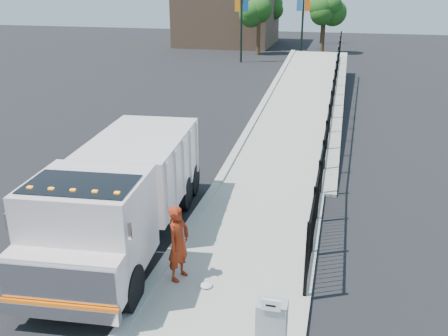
# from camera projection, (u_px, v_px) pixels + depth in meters

# --- Properties ---
(ground) EXTENTS (120.00, 120.00, 0.00)m
(ground) POSITION_uv_depth(u_px,v_px,m) (183.00, 240.00, 13.94)
(ground) COLOR black
(ground) RESTS_ON ground
(sidewalk) EXTENTS (3.55, 12.00, 0.12)m
(sidewalk) POSITION_uv_depth(u_px,v_px,m) (234.00, 288.00, 11.68)
(sidewalk) COLOR #9E998E
(sidewalk) RESTS_ON ground
(curb) EXTENTS (0.30, 12.00, 0.16)m
(curb) POSITION_uv_depth(u_px,v_px,m) (157.00, 276.00, 12.10)
(curb) COLOR #ADAAA3
(curb) RESTS_ON ground
(ramp) EXTENTS (3.95, 24.06, 3.19)m
(ramp) POSITION_uv_depth(u_px,v_px,m) (307.00, 109.00, 28.02)
(ramp) COLOR #9E998E
(ramp) RESTS_ON ground
(iron_fence) EXTENTS (0.10, 28.00, 1.80)m
(iron_fence) POSITION_uv_depth(u_px,v_px,m) (331.00, 112.00, 23.75)
(iron_fence) COLOR black
(iron_fence) RESTS_ON ground
(truck) EXTENTS (3.26, 8.26, 2.76)m
(truck) POSITION_uv_depth(u_px,v_px,m) (121.00, 192.00, 13.22)
(truck) COLOR black
(truck) RESTS_ON ground
(worker) EXTENTS (0.62, 0.78, 1.88)m
(worker) POSITION_uv_depth(u_px,v_px,m) (179.00, 243.00, 11.64)
(worker) COLOR maroon
(worker) RESTS_ON sidewalk
(utility_cabinet) EXTENTS (0.55, 0.40, 1.25)m
(utility_cabinet) POSITION_uv_depth(u_px,v_px,m) (271.00, 331.00, 9.20)
(utility_cabinet) COLOR gray
(utility_cabinet) RESTS_ON sidewalk
(arrow_sign) EXTENTS (0.35, 0.04, 0.22)m
(arrow_sign) POSITION_uv_depth(u_px,v_px,m) (271.00, 305.00, 8.74)
(arrow_sign) COLOR white
(arrow_sign) RESTS_ON utility_cabinet
(debris) EXTENTS (0.29, 0.29, 0.07)m
(debris) POSITION_uv_depth(u_px,v_px,m) (206.00, 285.00, 11.61)
(debris) COLOR silver
(debris) RESTS_ON sidewalk
(light_pole_0) EXTENTS (3.77, 0.22, 8.00)m
(light_pole_0) POSITION_uv_depth(u_px,v_px,m) (245.00, 10.00, 42.06)
(light_pole_0) COLOR black
(light_pole_0) RESTS_ON ground
(light_pole_1) EXTENTS (3.78, 0.22, 8.00)m
(light_pole_1) POSITION_uv_depth(u_px,v_px,m) (300.00, 10.00, 42.97)
(light_pole_1) COLOR black
(light_pole_1) RESTS_ON ground
(light_pole_2) EXTENTS (3.77, 0.22, 8.00)m
(light_pole_2) POSITION_uv_depth(u_px,v_px,m) (265.00, 5.00, 50.54)
(light_pole_2) COLOR black
(light_pole_2) RESTS_ON ground
(light_pole_3) EXTENTS (3.78, 0.22, 8.00)m
(light_pole_3) POSITION_uv_depth(u_px,v_px,m) (320.00, 3.00, 54.76)
(light_pole_3) COLOR black
(light_pole_3) RESTS_ON ground
(tree_0) EXTENTS (2.56, 2.56, 5.28)m
(tree_0) POSITION_uv_depth(u_px,v_px,m) (259.00, 12.00, 46.52)
(tree_0) COLOR #382314
(tree_0) RESTS_ON ground
(tree_1) EXTENTS (2.35, 2.35, 5.18)m
(tree_1) POSITION_uv_depth(u_px,v_px,m) (325.00, 12.00, 47.43)
(tree_1) COLOR #382314
(tree_1) RESTS_ON ground
(tree_2) EXTENTS (2.45, 2.45, 5.23)m
(tree_2) POSITION_uv_depth(u_px,v_px,m) (272.00, 7.00, 55.62)
(tree_2) COLOR #382314
(tree_2) RESTS_ON ground
(building) EXTENTS (10.00, 10.00, 8.00)m
(building) POSITION_uv_depth(u_px,v_px,m) (228.00, 7.00, 54.48)
(building) COLOR #8C664C
(building) RESTS_ON ground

